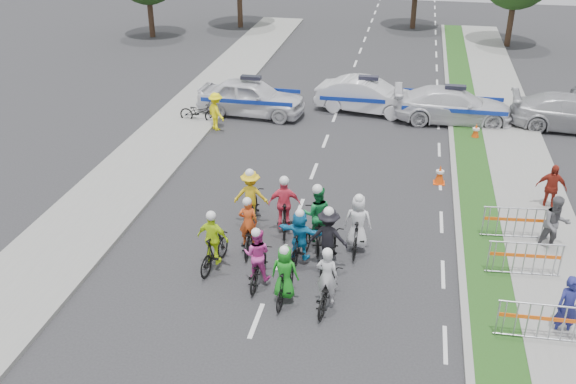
% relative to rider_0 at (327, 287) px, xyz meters
% --- Properties ---
extents(ground, '(90.00, 90.00, 0.00)m').
position_rel_rider_0_xyz_m(ground, '(-1.62, -0.95, -0.59)').
color(ground, '#28282B').
rests_on(ground, ground).
extents(curb_right, '(0.20, 60.00, 0.12)m').
position_rel_rider_0_xyz_m(curb_right, '(3.48, 4.05, -0.53)').
color(curb_right, gray).
rests_on(curb_right, ground).
extents(grass_strip, '(1.20, 60.00, 0.11)m').
position_rel_rider_0_xyz_m(grass_strip, '(4.18, 4.05, -0.54)').
color(grass_strip, '#274817').
rests_on(grass_strip, ground).
extents(sidewalk_right, '(2.40, 60.00, 0.13)m').
position_rel_rider_0_xyz_m(sidewalk_right, '(5.98, 4.05, -0.53)').
color(sidewalk_right, gray).
rests_on(sidewalk_right, ground).
extents(sidewalk_left, '(3.00, 60.00, 0.13)m').
position_rel_rider_0_xyz_m(sidewalk_left, '(-8.12, 4.05, -0.53)').
color(sidewalk_left, gray).
rests_on(sidewalk_left, ground).
extents(rider_0, '(0.78, 1.80, 1.79)m').
position_rel_rider_0_xyz_m(rider_0, '(0.00, 0.00, 0.00)').
color(rider_0, black).
rests_on(rider_0, ground).
extents(rider_1, '(0.75, 1.65, 1.70)m').
position_rel_rider_0_xyz_m(rider_1, '(-1.09, 0.01, 0.08)').
color(rider_1, black).
rests_on(rider_1, ground).
extents(rider_2, '(0.72, 1.70, 1.74)m').
position_rel_rider_0_xyz_m(rider_2, '(-1.97, 0.68, 0.06)').
color(rider_2, black).
rests_on(rider_2, ground).
extents(rider_3, '(0.98, 1.81, 1.85)m').
position_rel_rider_0_xyz_m(rider_3, '(-3.33, 1.15, 0.12)').
color(rider_3, black).
rests_on(rider_3, ground).
extents(rider_4, '(1.13, 1.97, 1.97)m').
position_rel_rider_0_xyz_m(rider_4, '(-0.22, 1.78, 0.17)').
color(rider_4, black).
rests_on(rider_4, ground).
extents(rider_5, '(1.45, 1.72, 1.75)m').
position_rel_rider_0_xyz_m(rider_5, '(-1.04, 1.90, 0.15)').
color(rider_5, black).
rests_on(rider_5, ground).
extents(rider_6, '(0.77, 1.78, 1.76)m').
position_rel_rider_0_xyz_m(rider_6, '(-2.62, 2.28, -0.01)').
color(rider_6, black).
rests_on(rider_6, ground).
extents(rider_7, '(0.80, 1.81, 1.89)m').
position_rel_rider_0_xyz_m(rider_7, '(0.49, 2.85, 0.14)').
color(rider_7, black).
rests_on(rider_7, ground).
extents(rider_8, '(1.04, 2.08, 2.02)m').
position_rel_rider_0_xyz_m(rider_8, '(-0.72, 2.97, 0.15)').
color(rider_8, black).
rests_on(rider_8, ground).
extents(rider_9, '(1.04, 1.92, 1.96)m').
position_rel_rider_0_xyz_m(rider_9, '(-1.79, 3.45, 0.16)').
color(rider_9, black).
rests_on(rider_9, ground).
extents(rider_10, '(1.12, 1.94, 1.92)m').
position_rel_rider_0_xyz_m(rider_10, '(-2.94, 3.81, 0.15)').
color(rider_10, black).
rests_on(rider_10, ground).
extents(police_car_0, '(4.99, 2.32, 1.65)m').
position_rel_rider_0_xyz_m(police_car_0, '(-5.39, 13.59, 0.23)').
color(police_car_0, silver).
rests_on(police_car_0, ground).
extents(police_car_1, '(4.88, 2.40, 1.54)m').
position_rel_rider_0_xyz_m(police_car_1, '(-0.27, 14.99, 0.18)').
color(police_car_1, silver).
rests_on(police_car_1, ground).
extents(police_car_2, '(5.30, 2.39, 1.51)m').
position_rel_rider_0_xyz_m(police_car_2, '(3.55, 14.43, 0.16)').
color(police_car_2, silver).
rests_on(police_car_2, ground).
extents(civilian_sedan, '(5.22, 2.34, 1.49)m').
position_rel_rider_0_xyz_m(civilian_sedan, '(8.52, 14.46, 0.15)').
color(civilian_sedan, '#B2B3B7').
rests_on(civilian_sedan, ground).
extents(spectator_0, '(0.65, 0.49, 1.63)m').
position_rel_rider_0_xyz_m(spectator_0, '(5.75, -0.03, 0.22)').
color(spectator_0, navy).
rests_on(spectator_0, ground).
extents(spectator_1, '(0.97, 0.82, 1.75)m').
position_rel_rider_0_xyz_m(spectator_1, '(6.09, 3.96, 0.28)').
color(spectator_1, '#59595E').
rests_on(spectator_1, ground).
extents(spectator_2, '(1.00, 0.52, 1.63)m').
position_rel_rider_0_xyz_m(spectator_2, '(6.39, 6.55, 0.22)').
color(spectator_2, maroon).
rests_on(spectator_2, ground).
extents(marshal_hiviz, '(1.19, 1.17, 1.63)m').
position_rel_rider_0_xyz_m(marshal_hiviz, '(-6.41, 11.47, 0.22)').
color(marshal_hiviz, '#FFF00D').
rests_on(marshal_hiviz, ground).
extents(barrier_0, '(2.01, 0.56, 1.12)m').
position_rel_rider_0_xyz_m(barrier_0, '(5.08, -0.45, -0.03)').
color(barrier_0, '#A5A8AD').
rests_on(barrier_0, ground).
extents(barrier_1, '(2.03, 0.65, 1.12)m').
position_rel_rider_0_xyz_m(barrier_1, '(5.08, 2.30, -0.03)').
color(barrier_1, '#A5A8AD').
rests_on(barrier_1, ground).
extents(barrier_2, '(2.04, 0.69, 1.12)m').
position_rel_rider_0_xyz_m(barrier_2, '(5.08, 4.33, -0.03)').
color(barrier_2, '#A5A8AD').
rests_on(barrier_2, ground).
extents(cone_0, '(0.40, 0.40, 0.70)m').
position_rel_rider_0_xyz_m(cone_0, '(2.93, 7.93, -0.25)').
color(cone_0, '#F24C0C').
rests_on(cone_0, ground).
extents(cone_1, '(0.40, 0.40, 0.70)m').
position_rel_rider_0_xyz_m(cone_1, '(4.44, 12.48, -0.25)').
color(cone_1, '#F24C0C').
rests_on(cone_1, ground).
extents(parked_bike, '(1.81, 0.73, 0.93)m').
position_rel_rider_0_xyz_m(parked_bike, '(-7.45, 12.19, -0.13)').
color(parked_bike, black).
rests_on(parked_bike, ground).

